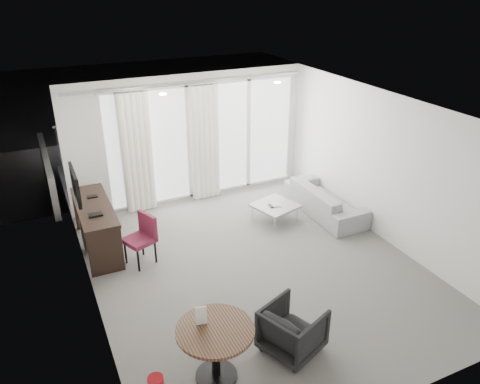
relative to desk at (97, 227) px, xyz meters
name	(u,v)px	position (x,y,z in m)	size (l,w,h in m)	color
floor	(256,267)	(2.20, -1.68, -0.42)	(5.00, 6.00, 0.00)	#615F5A
ceiling	(258,111)	(2.20, -1.68, 2.18)	(5.00, 6.00, 0.00)	white
wall_left	(87,230)	(-0.30, -1.68, 0.88)	(0.00, 6.00, 2.60)	silver
wall_right	(386,169)	(4.70, -1.68, 0.88)	(0.00, 6.00, 2.60)	silver
wall_front	(394,314)	(2.20, -4.68, 0.88)	(5.00, 0.00, 2.60)	silver
window_panel	(204,141)	(2.50, 1.31, 0.78)	(4.00, 0.02, 2.38)	white
window_frame	(205,141)	(2.50, 1.29, 0.78)	(4.10, 0.06, 2.44)	white
curtain_left	(137,154)	(1.05, 1.14, 0.78)	(0.60, 0.20, 2.38)	white
curtain_right	(205,143)	(2.45, 1.14, 0.78)	(0.60, 0.20, 2.38)	white
curtain_track	(191,83)	(2.20, 1.14, 2.03)	(4.80, 0.04, 0.04)	#B2B2B7
downlight_a	(163,94)	(1.30, -0.08, 2.17)	(0.12, 0.12, 0.02)	#FFE0B2
downlight_b	(277,82)	(3.40, -0.08, 2.17)	(0.12, 0.12, 0.02)	#FFE0B2
desk	(97,227)	(0.00, 0.00, 0.00)	(0.55, 1.77, 0.83)	black
tv	(75,185)	(-0.25, -0.23, 0.93)	(0.05, 0.80, 0.50)	black
desk_chair	(139,241)	(0.55, -0.76, 0.01)	(0.46, 0.43, 0.84)	maroon
round_table	(216,353)	(0.76, -3.51, -0.05)	(0.90, 0.90, 0.72)	#4A301D
menu_card	(202,324)	(0.65, -3.37, 0.30)	(0.13, 0.02, 0.24)	white
tub_armchair	(293,330)	(1.79, -3.51, -0.10)	(0.67, 0.69, 0.63)	black
coffee_table	(275,212)	(3.26, -0.40, -0.25)	(0.74, 0.74, 0.33)	gray
remote	(271,205)	(3.15, -0.43, -0.06)	(0.05, 0.16, 0.02)	black
magazine	(275,203)	(3.27, -0.37, -0.06)	(0.20, 0.26, 0.01)	gray
sofa	(325,200)	(4.30, -0.55, -0.13)	(1.94, 0.76, 0.57)	gray
terrace_slab	(184,171)	(2.50, 2.82, -0.48)	(5.60, 3.00, 0.12)	#4D4D50
rattan_chair_a	(209,150)	(3.18, 2.83, -0.02)	(0.54, 0.54, 0.78)	#4E3320
rattan_chair_b	(246,140)	(4.28, 2.98, 0.01)	(0.59, 0.59, 0.86)	#4E3320
rattan_table	(220,158)	(3.37, 2.62, -0.19)	(0.45, 0.45, 0.45)	#4E3320
balustrade	(165,133)	(2.50, 4.27, 0.08)	(5.50, 0.06, 1.05)	#B2B2B7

